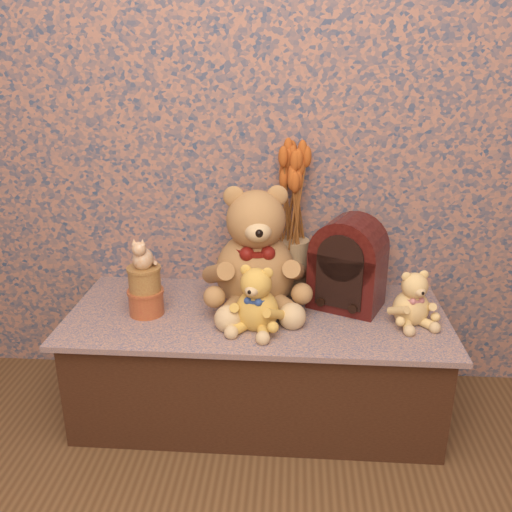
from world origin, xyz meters
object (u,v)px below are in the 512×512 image
at_px(ceramic_vase, 292,265).
at_px(cat_figurine, 142,252).
at_px(cathedral_radio, 348,263).
at_px(teddy_small, 412,295).
at_px(biscuit_tin_lower, 146,302).
at_px(teddy_large, 255,242).
at_px(teddy_medium, 257,295).

height_order(ceramic_vase, cat_figurine, cat_figurine).
height_order(cathedral_radio, ceramic_vase, cathedral_radio).
height_order(teddy_small, biscuit_tin_lower, teddy_small).
xyz_separation_m(teddy_small, ceramic_vase, (-0.42, 0.24, 0.00)).
relative_size(teddy_large, cathedral_radio, 1.42).
bearing_deg(teddy_small, cathedral_radio, 133.14).
relative_size(biscuit_tin_lower, cat_figurine, 1.05).
relative_size(ceramic_vase, cat_figurine, 1.78).
bearing_deg(teddy_medium, cat_figurine, -174.50).
xyz_separation_m(teddy_medium, teddy_small, (0.53, 0.07, -0.02)).
bearing_deg(teddy_large, teddy_small, -21.09).
bearing_deg(teddy_large, cathedral_radio, -9.07).
distance_m(teddy_large, biscuit_tin_lower, 0.45).
distance_m(teddy_small, biscuit_tin_lower, 0.94).
bearing_deg(teddy_medium, cathedral_radio, 46.75).
bearing_deg(cat_figurine, teddy_medium, -5.45).
bearing_deg(teddy_medium, teddy_small, 23.65).
distance_m(teddy_large, teddy_medium, 0.23).
xyz_separation_m(cathedral_radio, ceramic_vase, (-0.20, 0.13, -0.07)).
xyz_separation_m(teddy_large, ceramic_vase, (0.14, 0.13, -0.14)).
xyz_separation_m(teddy_small, cat_figurine, (-0.94, 0.00, 0.13)).
height_order(teddy_medium, biscuit_tin_lower, teddy_medium).
bearing_deg(teddy_large, teddy_medium, -93.08).
height_order(teddy_large, biscuit_tin_lower, teddy_large).
xyz_separation_m(teddy_medium, cat_figurine, (-0.41, 0.07, 0.12)).
distance_m(teddy_small, cathedral_radio, 0.25).
height_order(teddy_medium, cat_figurine, cat_figurine).
xyz_separation_m(teddy_large, teddy_small, (0.55, -0.12, -0.14)).
bearing_deg(biscuit_tin_lower, teddy_medium, -10.28).
relative_size(teddy_small, cat_figurine, 1.77).
xyz_separation_m(teddy_medium, biscuit_tin_lower, (-0.41, 0.07, -0.08)).
bearing_deg(teddy_medium, ceramic_vase, 85.63).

